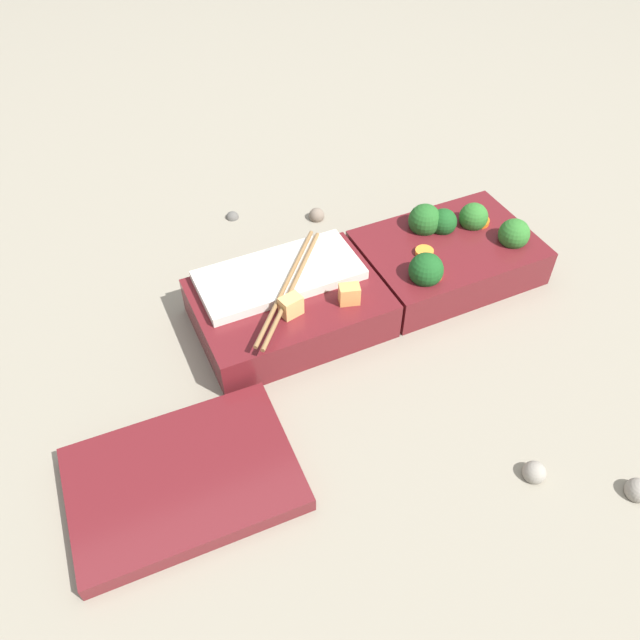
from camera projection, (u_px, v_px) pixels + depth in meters
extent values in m
plane|color=gray|center=(375.00, 295.00, 0.79)|extent=(3.00, 3.00, 0.00)
cube|color=maroon|center=(448.00, 259.00, 0.80)|extent=(0.22, 0.15, 0.05)
sphere|color=#236023|center=(425.00, 220.00, 0.80)|extent=(0.04, 0.04, 0.04)
sphere|color=#19511E|center=(426.00, 270.00, 0.73)|extent=(0.04, 0.04, 0.04)
sphere|color=#2D7028|center=(473.00, 217.00, 0.80)|extent=(0.04, 0.04, 0.04)
sphere|color=#19511E|center=(443.00, 222.00, 0.80)|extent=(0.04, 0.04, 0.04)
sphere|color=#2D7028|center=(514.00, 234.00, 0.78)|extent=(0.04, 0.04, 0.04)
cylinder|color=orange|center=(429.00, 273.00, 0.74)|extent=(0.04, 0.04, 0.01)
cylinder|color=orange|center=(478.00, 221.00, 0.81)|extent=(0.04, 0.04, 0.01)
cylinder|color=orange|center=(424.00, 252.00, 0.76)|extent=(0.03, 0.03, 0.01)
cube|color=maroon|center=(291.00, 311.00, 0.73)|extent=(0.22, 0.15, 0.05)
cube|color=silver|center=(279.00, 275.00, 0.73)|extent=(0.19, 0.09, 0.01)
cube|color=#F4A356|center=(349.00, 294.00, 0.70)|extent=(0.03, 0.02, 0.02)
cube|color=#EAB266|center=(291.00, 306.00, 0.68)|extent=(0.03, 0.02, 0.02)
cylinder|color=olive|center=(287.00, 286.00, 0.70)|extent=(0.14, 0.15, 0.01)
cylinder|color=olive|center=(293.00, 287.00, 0.70)|extent=(0.14, 0.15, 0.01)
cube|color=maroon|center=(183.00, 479.00, 0.59)|extent=(0.22, 0.16, 0.02)
sphere|color=gray|center=(534.00, 472.00, 0.60)|extent=(0.02, 0.02, 0.02)
sphere|color=#7A6B5B|center=(318.00, 215.00, 0.90)|extent=(0.02, 0.02, 0.02)
sphere|color=gray|center=(638.00, 490.00, 0.59)|extent=(0.02, 0.02, 0.02)
sphere|color=#595651|center=(232.00, 215.00, 0.90)|extent=(0.02, 0.02, 0.02)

